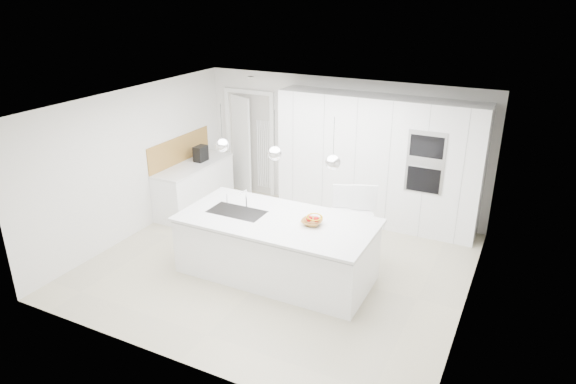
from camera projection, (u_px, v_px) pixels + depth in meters
The scene contains 27 objects.
floor at pixel (279, 264), 7.97m from camera, with size 5.50×5.50×0.00m, color #B9AF91.
wall_back at pixel (341, 145), 9.58m from camera, with size 5.50×5.50×0.00m, color silver.
wall_left at pixel (134, 162), 8.65m from camera, with size 5.00×5.00×0.00m, color silver.
ceiling at pixel (278, 105), 7.04m from camera, with size 5.50×5.50×0.00m, color white.
tall_cabinets at pixel (377, 161), 9.03m from camera, with size 3.60×0.60×2.30m, color white.
oven_stack at pixel (425, 163), 8.33m from camera, with size 0.62×0.04×1.05m, color #A5A5A8, non-canonical shape.
doorway_frame at pixel (250, 144), 10.45m from camera, with size 1.11×0.08×2.13m, color white, non-canonical shape.
hallway_door at pixel (238, 144), 10.52m from camera, with size 0.82×0.04×2.00m, color white.
radiator at pixel (264, 154), 10.37m from camera, with size 0.32×0.04×1.40m, color white, non-canonical shape.
left_base_cabinets at pixel (195, 187), 9.82m from camera, with size 0.60×1.80×0.86m, color white.
left_worktop at pixel (193, 165), 9.66m from camera, with size 0.62×1.82×0.04m, color silver.
oak_backsplash at pixel (180, 149), 9.67m from camera, with size 0.02×1.80×0.50m, color #A87A35.
island_base at pixel (276, 249), 7.52m from camera, with size 2.80×1.20×0.86m, color white.
island_worktop at pixel (277, 220), 7.39m from camera, with size 2.84×1.40×0.04m, color silver.
island_sink at pixel (237, 217), 7.64m from camera, with size 0.84×0.44×0.18m, color #3F3F42, non-canonical shape.
island_tap at pixel (246, 198), 7.70m from camera, with size 0.02×0.02×0.30m, color white.
pendant_left at pixel (222, 145), 7.32m from camera, with size 0.20×0.20×0.20m, color white.
pendant_mid at pixel (275, 153), 6.97m from camera, with size 0.20×0.20×0.20m, color white.
pendant_right at pixel (333, 162), 6.62m from camera, with size 0.20×0.20×0.20m, color white.
fruit_bowl at pixel (312, 222), 7.19m from camera, with size 0.29×0.29×0.07m, color #A87A35.
espresso_machine at pixel (201, 154), 9.78m from camera, with size 0.18×0.27×0.29m, color black.
bar_stool_left at pixel (340, 222), 8.04m from camera, with size 0.38×0.52×1.14m, color white, non-canonical shape.
bar_stool_right at pixel (360, 226), 7.84m from camera, with size 0.40×0.56×1.21m, color white, non-canonical shape.
apple_a at pixel (309, 219), 7.21m from camera, with size 0.08×0.08×0.08m, color red.
apple_b at pixel (309, 219), 7.22m from camera, with size 0.09×0.09×0.09m, color red.
apple_c at pixel (316, 219), 7.21m from camera, with size 0.08×0.08×0.08m, color red.
banana_bunch at pixel (315, 217), 7.15m from camera, with size 0.23×0.23×0.03m, color gold.
Camera 1 is at (3.24, -6.18, 4.01)m, focal length 32.00 mm.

